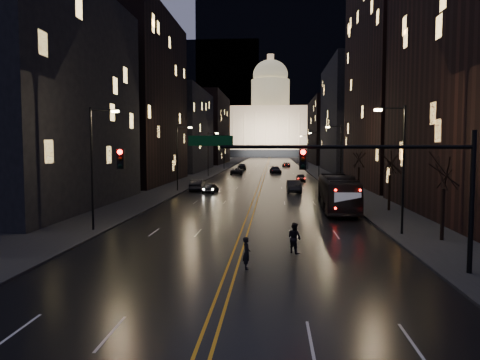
% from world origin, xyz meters
% --- Properties ---
extents(ground, '(900.00, 900.00, 0.00)m').
position_xyz_m(ground, '(0.00, 0.00, 0.00)').
color(ground, black).
rests_on(ground, ground).
extents(road, '(20.00, 320.00, 0.02)m').
position_xyz_m(road, '(0.00, 130.00, 0.01)').
color(road, black).
rests_on(road, ground).
extents(sidewalk_left, '(8.00, 320.00, 0.16)m').
position_xyz_m(sidewalk_left, '(-14.00, 130.00, 0.08)').
color(sidewalk_left, black).
rests_on(sidewalk_left, ground).
extents(sidewalk_right, '(8.00, 320.00, 0.16)m').
position_xyz_m(sidewalk_right, '(14.00, 130.00, 0.08)').
color(sidewalk_right, black).
rests_on(sidewalk_right, ground).
extents(center_line, '(0.62, 320.00, 0.01)m').
position_xyz_m(center_line, '(0.00, 130.00, 0.03)').
color(center_line, orange).
rests_on(center_line, road).
extents(building_left_near, '(12.00, 28.00, 22.00)m').
position_xyz_m(building_left_near, '(-21.00, 22.00, 11.00)').
color(building_left_near, black).
rests_on(building_left_near, ground).
extents(building_left_mid, '(12.00, 30.00, 28.00)m').
position_xyz_m(building_left_mid, '(-21.00, 54.00, 14.00)').
color(building_left_mid, black).
rests_on(building_left_mid, ground).
extents(building_left_far, '(12.00, 34.00, 20.00)m').
position_xyz_m(building_left_far, '(-21.00, 92.00, 10.00)').
color(building_left_far, black).
rests_on(building_left_far, ground).
extents(building_left_dist, '(12.00, 40.00, 24.00)m').
position_xyz_m(building_left_dist, '(-21.00, 140.00, 12.00)').
color(building_left_dist, black).
rests_on(building_left_dist, ground).
extents(building_right_tall, '(12.00, 30.00, 38.00)m').
position_xyz_m(building_right_tall, '(21.00, 50.00, 19.00)').
color(building_right_tall, black).
rests_on(building_right_tall, ground).
extents(building_right_mid, '(12.00, 34.00, 26.00)m').
position_xyz_m(building_right_mid, '(21.00, 92.00, 13.00)').
color(building_right_mid, black).
rests_on(building_right_mid, ground).
extents(building_right_dist, '(12.00, 40.00, 22.00)m').
position_xyz_m(building_right_dist, '(21.00, 140.00, 11.00)').
color(building_right_dist, black).
rests_on(building_right_dist, ground).
extents(mountain_ridge, '(520.00, 60.00, 130.00)m').
position_xyz_m(mountain_ridge, '(40.00, 380.00, 65.00)').
color(mountain_ridge, black).
rests_on(mountain_ridge, ground).
extents(capitol, '(90.00, 50.00, 58.50)m').
position_xyz_m(capitol, '(0.00, 250.00, 17.15)').
color(capitol, black).
rests_on(capitol, ground).
extents(traffic_signal, '(17.29, 0.45, 7.00)m').
position_xyz_m(traffic_signal, '(5.91, -0.00, 5.10)').
color(traffic_signal, black).
rests_on(traffic_signal, ground).
extents(streetlamp_right_near, '(2.13, 0.25, 9.00)m').
position_xyz_m(streetlamp_right_near, '(10.81, 10.00, 5.08)').
color(streetlamp_right_near, black).
rests_on(streetlamp_right_near, ground).
extents(streetlamp_left_near, '(2.13, 0.25, 9.00)m').
position_xyz_m(streetlamp_left_near, '(-10.81, 10.00, 5.08)').
color(streetlamp_left_near, black).
rests_on(streetlamp_left_near, ground).
extents(streetlamp_right_mid, '(2.13, 0.25, 9.00)m').
position_xyz_m(streetlamp_right_mid, '(10.81, 40.00, 5.08)').
color(streetlamp_right_mid, black).
rests_on(streetlamp_right_mid, ground).
extents(streetlamp_left_mid, '(2.13, 0.25, 9.00)m').
position_xyz_m(streetlamp_left_mid, '(-10.81, 40.00, 5.08)').
color(streetlamp_left_mid, black).
rests_on(streetlamp_left_mid, ground).
extents(streetlamp_right_far, '(2.13, 0.25, 9.00)m').
position_xyz_m(streetlamp_right_far, '(10.81, 70.00, 5.08)').
color(streetlamp_right_far, black).
rests_on(streetlamp_right_far, ground).
extents(streetlamp_left_far, '(2.13, 0.25, 9.00)m').
position_xyz_m(streetlamp_left_far, '(-10.81, 70.00, 5.08)').
color(streetlamp_left_far, black).
rests_on(streetlamp_left_far, ground).
extents(streetlamp_right_dist, '(2.13, 0.25, 9.00)m').
position_xyz_m(streetlamp_right_dist, '(10.81, 100.00, 5.08)').
color(streetlamp_right_dist, black).
rests_on(streetlamp_right_dist, ground).
extents(streetlamp_left_dist, '(2.13, 0.25, 9.00)m').
position_xyz_m(streetlamp_left_dist, '(-10.81, 100.00, 5.08)').
color(streetlamp_left_dist, black).
rests_on(streetlamp_left_dist, ground).
extents(tree_right_near, '(2.40, 2.40, 6.65)m').
position_xyz_m(tree_right_near, '(13.00, 8.00, 4.53)').
color(tree_right_near, black).
rests_on(tree_right_near, ground).
extents(tree_right_mid, '(2.40, 2.40, 6.65)m').
position_xyz_m(tree_right_mid, '(13.00, 22.00, 4.53)').
color(tree_right_mid, black).
rests_on(tree_right_mid, ground).
extents(tree_right_far, '(2.40, 2.40, 6.65)m').
position_xyz_m(tree_right_far, '(13.00, 38.00, 4.53)').
color(tree_right_far, black).
rests_on(tree_right_far, ground).
extents(bus, '(3.25, 12.43, 3.44)m').
position_xyz_m(bus, '(8.21, 22.04, 1.72)').
color(bus, black).
rests_on(bus, ground).
extents(oncoming_car_a, '(2.08, 4.25, 1.39)m').
position_xyz_m(oncoming_car_a, '(-6.24, 38.18, 0.70)').
color(oncoming_car_a, black).
rests_on(oncoming_car_a, ground).
extents(oncoming_car_b, '(1.98, 4.94, 1.60)m').
position_xyz_m(oncoming_car_b, '(-8.50, 41.04, 0.80)').
color(oncoming_car_b, black).
rests_on(oncoming_car_b, ground).
extents(oncoming_car_c, '(2.98, 5.71, 1.54)m').
position_xyz_m(oncoming_car_c, '(-5.93, 77.39, 0.77)').
color(oncoming_car_c, black).
rests_on(oncoming_car_c, ground).
extents(oncoming_car_d, '(2.68, 5.77, 1.63)m').
position_xyz_m(oncoming_car_d, '(-6.14, 98.03, 0.82)').
color(oncoming_car_d, black).
rests_on(oncoming_car_d, ground).
extents(receding_car_a, '(1.91, 5.13, 1.68)m').
position_xyz_m(receding_car_a, '(4.79, 39.41, 0.84)').
color(receding_car_a, black).
rests_on(receding_car_a, ground).
extents(receding_car_b, '(1.86, 4.24, 1.42)m').
position_xyz_m(receding_car_b, '(6.78, 58.11, 0.71)').
color(receding_car_b, black).
rests_on(receding_car_b, ground).
extents(receding_car_c, '(2.93, 5.67, 1.57)m').
position_xyz_m(receding_car_c, '(2.50, 82.61, 0.79)').
color(receding_car_c, black).
rests_on(receding_car_c, ground).
extents(receding_car_d, '(2.62, 5.09, 1.37)m').
position_xyz_m(receding_car_d, '(5.84, 115.34, 0.69)').
color(receding_car_d, black).
rests_on(receding_car_d, ground).
extents(pedestrian_a, '(0.49, 0.66, 1.66)m').
position_xyz_m(pedestrian_a, '(0.74, 0.46, 0.83)').
color(pedestrian_a, black).
rests_on(pedestrian_a, ground).
extents(pedestrian_b, '(0.95, 0.97, 1.81)m').
position_xyz_m(pedestrian_b, '(3.32, 4.21, 0.91)').
color(pedestrian_b, black).
rests_on(pedestrian_b, ground).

